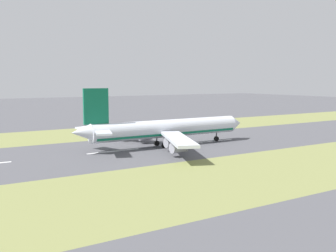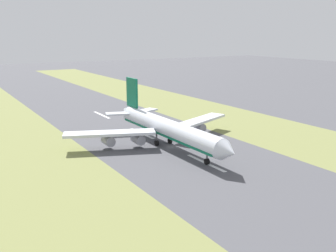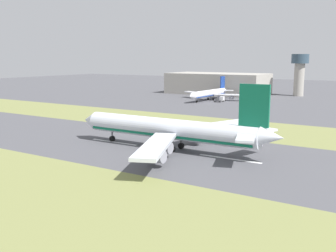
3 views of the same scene
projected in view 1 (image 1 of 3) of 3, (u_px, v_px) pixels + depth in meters
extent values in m
plane|color=#4C4C51|center=(169.00, 146.00, 136.67)|extent=(800.00, 800.00, 0.00)
cube|color=olive|center=(116.00, 131.00, 174.80)|extent=(40.00, 600.00, 0.01)
cube|color=olive|center=(263.00, 171.00, 98.54)|extent=(40.00, 600.00, 0.01)
cube|color=silver|center=(114.00, 151.00, 125.79)|extent=(1.20, 18.00, 0.01)
cube|color=silver|center=(213.00, 141.00, 146.52)|extent=(1.20, 18.00, 0.01)
cylinder|color=silver|center=(168.00, 128.00, 134.86)|extent=(6.31, 56.03, 6.00)
cone|color=silver|center=(235.00, 123.00, 150.81)|extent=(5.91, 5.03, 5.88)
cone|color=silver|center=(81.00, 132.00, 118.56)|extent=(5.13, 6.03, 5.10)
cube|color=#0F6647|center=(168.00, 133.00, 135.05)|extent=(6.00, 53.79, 0.70)
cube|color=silver|center=(127.00, 127.00, 145.97)|extent=(29.11, 16.56, 0.90)
cube|color=silver|center=(178.00, 139.00, 116.41)|extent=(29.16, 16.29, 0.90)
cylinder|color=#93939E|center=(145.00, 136.00, 140.76)|extent=(3.23, 4.82, 3.20)
cylinder|color=#93939E|center=(126.00, 133.00, 146.53)|extent=(3.23, 4.82, 3.20)
cylinder|color=#93939E|center=(172.00, 142.00, 125.56)|extent=(3.23, 4.82, 3.20)
cylinder|color=#93939E|center=(178.00, 147.00, 116.13)|extent=(3.23, 4.82, 3.20)
cube|color=#0F6647|center=(96.00, 106.00, 120.28)|extent=(0.84, 8.00, 11.00)
cube|color=silver|center=(90.00, 129.00, 125.80)|extent=(10.88, 7.32, 0.60)
cube|color=silver|center=(103.00, 133.00, 116.51)|extent=(10.86, 7.23, 0.60)
cylinder|color=#59595E|center=(216.00, 134.00, 146.42)|extent=(0.50, 0.50, 3.20)
cylinder|color=black|center=(216.00, 139.00, 146.61)|extent=(0.91, 1.80, 1.80)
cylinder|color=#59595E|center=(157.00, 139.00, 135.92)|extent=(0.50, 0.50, 3.20)
cylinder|color=black|center=(157.00, 143.00, 136.11)|extent=(0.91, 1.80, 1.80)
cylinder|color=#59595E|center=(164.00, 141.00, 131.53)|extent=(0.50, 0.50, 3.20)
cylinder|color=black|center=(164.00, 145.00, 131.71)|extent=(0.91, 1.80, 1.80)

